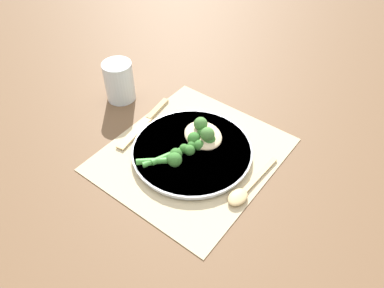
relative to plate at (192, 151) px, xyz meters
The scene contains 13 objects.
ground_plane 0.01m from the plate, ahead, with size 3.00×3.00×0.00m, color brown.
placemat 0.01m from the plate, ahead, with size 0.38×0.34×0.00m.
plate is the anchor object (origin of this frame).
chicken_fillet 0.04m from the plate, ahead, with size 0.11×0.12×0.02m.
pesto_dollop_primary 0.05m from the plate, 28.72° to the right, with size 0.03×0.03×0.03m.
pesto_dollop_secondary 0.06m from the plate, 15.53° to the left, with size 0.03×0.03×0.03m.
broccoli_stalk_right 0.03m from the plate, 17.25° to the right, with size 0.12×0.07×0.03m.
broccoli_stalk_left 0.02m from the plate, 123.57° to the left, with size 0.12×0.07×0.03m.
broccoli_stalk_rear 0.04m from the plate, 162.51° to the left, with size 0.10×0.07×0.02m.
broccoli_stalk_front 0.06m from the plate, behind, with size 0.08×0.09×0.03m.
knife 0.15m from the plate, 85.21° to the left, with size 0.20×0.05×0.01m.
spoon 0.15m from the plate, 100.00° to the right, with size 0.16×0.04×0.01m.
water_glass 0.28m from the plate, 79.30° to the left, with size 0.07×0.07×0.10m.
Camera 1 is at (-0.45, -0.35, 0.60)m, focal length 35.00 mm.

